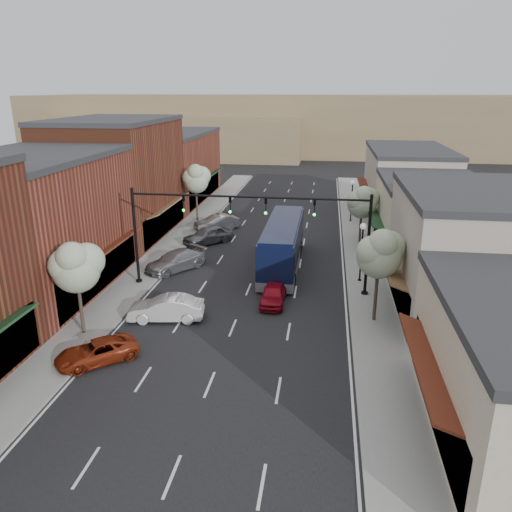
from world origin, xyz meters
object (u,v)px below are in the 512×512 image
at_px(lamp_post_near, 362,243).
at_px(parked_car_c, 175,261).
at_px(tree_right_near, 380,252).
at_px(parked_car_d, 208,235).
at_px(parked_car_a, 97,352).
at_px(signal_mast_right, 332,229).
at_px(parked_car_e, 217,222).
at_px(coach_bus, 283,244).
at_px(red_hatchback, 273,294).
at_px(parked_car_b, 166,308).
at_px(signal_mast_left, 167,223).
at_px(tree_left_near, 76,266).
at_px(lamp_post_far, 352,194).
at_px(tree_left_far, 196,178).
at_px(tree_right_far, 363,201).

xyz_separation_m(lamp_post_near, parked_car_c, (-14.00, 0.63, -2.26)).
relative_size(tree_right_near, parked_car_d, 1.26).
height_order(tree_right_near, parked_car_a, tree_right_near).
relative_size(signal_mast_right, parked_car_a, 1.97).
bearing_deg(parked_car_d, tree_right_near, -3.17).
distance_m(lamp_post_near, parked_car_e, 18.49).
bearing_deg(coach_bus, red_hatchback, -89.36).
xyz_separation_m(parked_car_b, parked_car_c, (-2.00, 8.60, -0.00)).
relative_size(signal_mast_left, tree_left_near, 1.44).
bearing_deg(tree_left_near, parked_car_c, 79.60).
distance_m(lamp_post_near, parked_car_b, 14.58).
bearing_deg(parked_car_d, signal_mast_left, -48.37).
height_order(coach_bus, parked_car_b, coach_bus).
height_order(parked_car_a, parked_car_e, parked_car_e).
bearing_deg(tree_left_near, parked_car_a, -52.68).
relative_size(signal_mast_right, lamp_post_far, 1.85).
xyz_separation_m(tree_left_far, parked_car_e, (2.70, -2.86, -3.87)).
xyz_separation_m(lamp_post_near, parked_car_a, (-14.00, -13.25, -2.43)).
xyz_separation_m(tree_left_far, parked_car_c, (2.05, -14.82, -3.86)).
relative_size(signal_mast_left, lamp_post_near, 1.85).
distance_m(tree_left_near, parked_car_c, 11.89).
distance_m(signal_mast_left, tree_right_near, 14.55).
xyz_separation_m(signal_mast_left, lamp_post_near, (13.42, 2.50, -1.62)).
bearing_deg(parked_car_b, tree_right_near, 87.81).
bearing_deg(tree_right_near, red_hatchback, 163.05).
xyz_separation_m(tree_right_far, parked_car_e, (-13.90, 3.14, -3.26)).
bearing_deg(parked_car_b, lamp_post_near, 114.96).
bearing_deg(parked_car_e, lamp_post_near, 10.41).
bearing_deg(tree_right_far, parked_car_a, -122.66).
relative_size(tree_left_near, parked_car_a, 1.36).
bearing_deg(lamp_post_near, tree_left_near, -146.67).
distance_m(signal_mast_right, lamp_post_near, 3.69).
xyz_separation_m(red_hatchback, parked_car_a, (-8.19, -8.63, -0.07)).
bearing_deg(signal_mast_left, parked_car_d, 88.36).
height_order(parked_car_d, parked_car_e, parked_car_d).
distance_m(red_hatchback, parked_car_a, 11.90).
bearing_deg(parked_car_e, parked_car_b, -32.52).
bearing_deg(tree_left_far, red_hatchback, -62.96).
xyz_separation_m(tree_left_near, parked_car_e, (2.70, 23.14, -3.49)).
bearing_deg(tree_right_near, coach_bus, 125.17).
bearing_deg(signal_mast_right, lamp_post_near, 48.95).
relative_size(signal_mast_right, red_hatchback, 2.16).
bearing_deg(lamp_post_far, parked_car_b, -115.22).
distance_m(tree_left_far, parked_car_a, 29.05).
distance_m(red_hatchback, parked_car_c, 9.73).
relative_size(tree_right_far, parked_car_e, 1.22).
xyz_separation_m(tree_left_near, red_hatchback, (10.24, 5.94, -3.57)).
height_order(tree_right_far, tree_left_far, tree_left_far).
relative_size(lamp_post_near, coach_bus, 0.37).
distance_m(tree_left_near, parked_car_a, 4.97).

